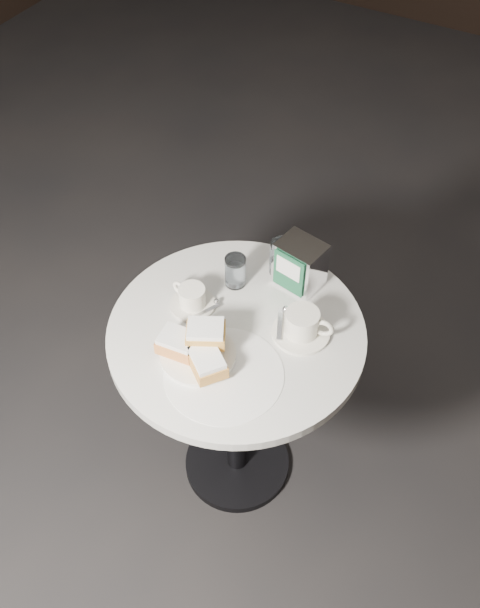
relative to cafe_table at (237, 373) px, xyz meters
name	(u,v)px	position (x,y,z in m)	size (l,w,h in m)	color
ground	(237,464)	(0.00, 0.00, -0.55)	(7.00, 7.00, 0.00)	black
cafe_table	(237,373)	(0.00, 0.00, 0.00)	(0.70, 0.70, 0.74)	black
sugar_spill	(224,374)	(0.04, -0.14, 0.20)	(0.31, 0.31, 0.00)	white
beignet_plate	(197,349)	(-0.04, -0.13, 0.23)	(0.24, 0.24, 0.10)	white
coffee_cup_left	(192,298)	(-0.15, 0.02, 0.23)	(0.15, 0.15, 0.07)	beige
coffee_cup_right	(302,325)	(0.16, 0.07, 0.23)	(0.18, 0.18, 0.08)	silver
water_glass_left	(235,271)	(-0.09, 0.15, 0.25)	(0.06, 0.06, 0.10)	silver
water_glass_right	(281,258)	(0.00, 0.26, 0.25)	(0.07, 0.07, 0.11)	silver
napkin_dispenser	(300,265)	(0.07, 0.24, 0.27)	(0.14, 0.12, 0.15)	white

